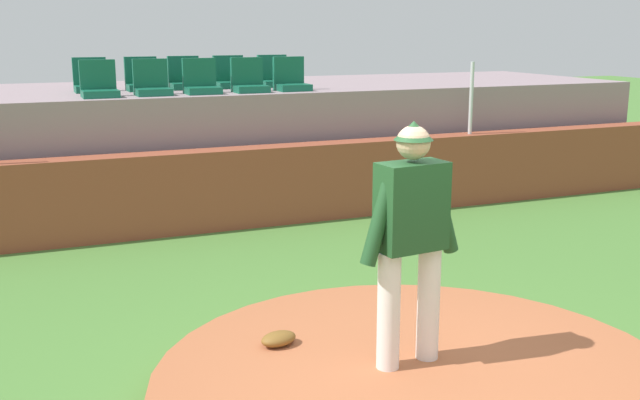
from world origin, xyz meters
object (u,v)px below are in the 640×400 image
Objects in this scene: stadium_chair_5 at (91,81)px; stadium_chair_6 at (142,80)px; stadium_chair_1 at (152,84)px; pitcher at (411,227)px; fielding_glove at (279,339)px; stadium_chair_8 at (230,78)px; stadium_chair_9 at (274,77)px; stadium_chair_7 at (185,79)px; stadium_chair_4 at (291,80)px; stadium_chair_2 at (201,83)px; stadium_chair_3 at (249,81)px; stadium_chair_0 at (99,86)px.

stadium_chair_5 is 1.00× the size of stadium_chair_6.
stadium_chair_1 is 0.87m from stadium_chair_6.
pitcher is 6.08× the size of fielding_glove.
stadium_chair_8 is 1.00× the size of stadium_chair_9.
stadium_chair_5 and stadium_chair_7 have the same top height.
stadium_chair_9 is (1.44, -0.04, 0.00)m from stadium_chair_7.
stadium_chair_1 is 1.00× the size of stadium_chair_4.
stadium_chair_6 is 0.66m from stadium_chair_7.
stadium_chair_6 is at bearing -104.31° from fielding_glove.
stadium_chair_4 is at bearing -178.47° from stadium_chair_2.
stadium_chair_1 is 1.00× the size of stadium_chair_9.
stadium_chair_6 is at bearing -22.53° from stadium_chair_4.
stadium_chair_2 is (0.70, -0.02, 0.00)m from stadium_chair_1.
stadium_chair_3 is at bearing 51.80° from stadium_chair_9.
stadium_chair_2 and stadium_chair_8 have the same top height.
stadium_chair_0 is at bearing 50.84° from stadium_chair_6.
stadium_chair_2 reaches higher than fielding_glove.
fielding_glove is at bearing 81.86° from stadium_chair_2.
stadium_chair_3 is at bearing -179.78° from stadium_chair_0.
stadium_chair_0 is 0.93m from stadium_chair_5.
pitcher is at bearing 126.42° from fielding_glove.
stadium_chair_0 reaches higher than pitcher.
stadium_chair_8 is (-0.03, 0.91, 0.00)m from stadium_chair_3.
stadium_chair_8 is (1.47, 6.37, 1.64)m from fielding_glove.
stadium_chair_8 is at bearing -156.54° from stadium_chair_0.
stadium_chair_7 is at bearing -179.62° from stadium_chair_5.
stadium_chair_4 is 1.00× the size of stadium_chair_9.
pitcher reaches higher than fielding_glove.
stadium_chair_1 is at bearing -0.98° from stadium_chair_3.
pitcher is 6.32m from stadium_chair_0.
stadium_chair_8 is at bearing -127.32° from stadium_chair_2.
stadium_chair_9 is (2.12, 0.87, 0.00)m from stadium_chair_1.
fielding_glove is 6.62m from stadium_chair_5.
stadium_chair_2 is 0.93m from stadium_chair_7.
stadium_chair_6 is (-2.07, 0.86, 0.00)m from stadium_chair_4.
stadium_chair_1 is 2.09m from stadium_chair_4.
pitcher is 7.09m from stadium_chair_6.
stadium_chair_1 is (0.72, 0.03, 0.00)m from stadium_chair_0.
stadium_chair_1 and stadium_chair_4 have the same top height.
stadium_chair_8 is (0.71, -0.03, 0.00)m from stadium_chair_7.
pitcher is at bearing 77.38° from stadium_chair_4.
fielding_glove is 5.76m from stadium_chair_2.
fielding_glove is at bearing 89.09° from stadium_chair_6.
stadium_chair_8 is at bearing -179.63° from stadium_chair_6.
stadium_chair_1 and stadium_chair_9 have the same top height.
stadium_chair_0 and stadium_chair_7 have the same top height.
stadium_chair_0 is (-1.43, 6.12, 0.64)m from pitcher.
stadium_chair_0 is 1.00× the size of stadium_chair_3.
stadium_chair_1 is at bearing 32.47° from stadium_chair_8.
stadium_chair_2 is 1.14m from stadium_chair_8.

